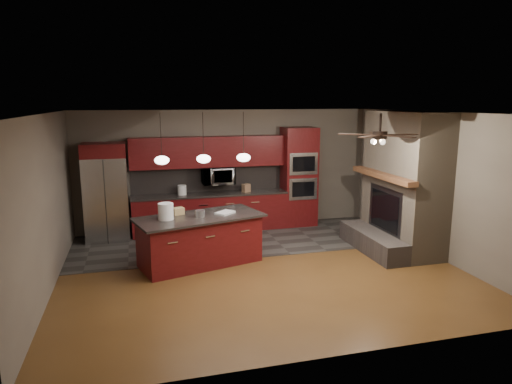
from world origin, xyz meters
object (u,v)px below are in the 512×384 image
object	(u,v)px
refrigerator	(106,192)
counter_bucket	(182,190)
oven_tower	(299,177)
paint_tray	(225,213)
counter_box	(246,188)
microwave	(218,176)
kitchen_island	(200,240)
cardboard_box	(178,211)
white_bucket	(166,211)
paint_can	(200,213)

from	to	relation	value
refrigerator	counter_bucket	xyz separation A→B (m)	(1.64, 0.08, -0.05)
counter_bucket	oven_tower	bearing A→B (deg)	-0.15
paint_tray	counter_box	distance (m)	2.20
microwave	kitchen_island	world-z (taller)	microwave
cardboard_box	refrigerator	bearing A→B (deg)	108.12
white_bucket	counter_box	world-z (taller)	white_bucket
paint_tray	counter_bucket	bearing A→B (deg)	65.69
counter_box	kitchen_island	bearing A→B (deg)	-147.71
kitchen_island	white_bucket	world-z (taller)	white_bucket
paint_can	counter_box	size ratio (longest dim) A/B	0.93
kitchen_island	counter_box	bearing A→B (deg)	40.59
kitchen_island	cardboard_box	xyz separation A→B (m)	(-0.37, 0.22, 0.52)
kitchen_island	paint_can	distance (m)	0.51
paint_can	paint_tray	world-z (taller)	paint_can
microwave	counter_box	xyz separation A→B (m)	(0.65, -0.10, -0.31)
white_bucket	counter_bucket	distance (m)	2.26
oven_tower	white_bucket	size ratio (longest dim) A/B	8.08
kitchen_island	counter_box	world-z (taller)	counter_box
paint_tray	counter_bucket	world-z (taller)	counter_bucket
oven_tower	paint_tray	world-z (taller)	oven_tower
microwave	cardboard_box	world-z (taller)	microwave
microwave	counter_bucket	bearing A→B (deg)	-176.59
refrigerator	kitchen_island	world-z (taller)	refrigerator
oven_tower	microwave	size ratio (longest dim) A/B	3.25
refrigerator	paint_can	bearing A→B (deg)	-49.94
microwave	paint_tray	bearing A→B (deg)	-96.81
kitchen_island	paint_tray	size ratio (longest dim) A/B	7.24
kitchen_island	paint_can	size ratio (longest dim) A/B	14.29
paint_tray	counter_bucket	size ratio (longest dim) A/B	1.55
kitchen_island	counter_bucket	size ratio (longest dim) A/B	11.26
microwave	counter_box	world-z (taller)	microwave
refrigerator	white_bucket	bearing A→B (deg)	-62.06
refrigerator	counter_box	world-z (taller)	refrigerator
oven_tower	cardboard_box	world-z (taller)	oven_tower
oven_tower	white_bucket	world-z (taller)	oven_tower
counter_box	counter_bucket	bearing A→B (deg)	154.24
white_bucket	counter_bucket	xyz separation A→B (m)	(0.51, 2.20, -0.06)
oven_tower	kitchen_island	xyz separation A→B (m)	(-2.72, -2.12, -0.73)
refrigerator	kitchen_island	distance (m)	2.75
refrigerator	cardboard_box	xyz separation A→B (m)	(1.37, -1.82, -0.08)
cardboard_box	white_bucket	bearing A→B (deg)	-147.94
white_bucket	paint_tray	bearing A→B (deg)	7.38
microwave	cardboard_box	size ratio (longest dim) A/B	3.61
kitchen_island	cardboard_box	distance (m)	0.67
oven_tower	counter_bucket	bearing A→B (deg)	179.85
oven_tower	white_bucket	distance (m)	3.99
paint_can	counter_bucket	xyz separation A→B (m)	(-0.11, 2.16, 0.03)
white_bucket	paint_can	distance (m)	0.63
oven_tower	cardboard_box	bearing A→B (deg)	-148.43
cardboard_box	counter_box	xyz separation A→B (m)	(1.76, 1.85, 0.01)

